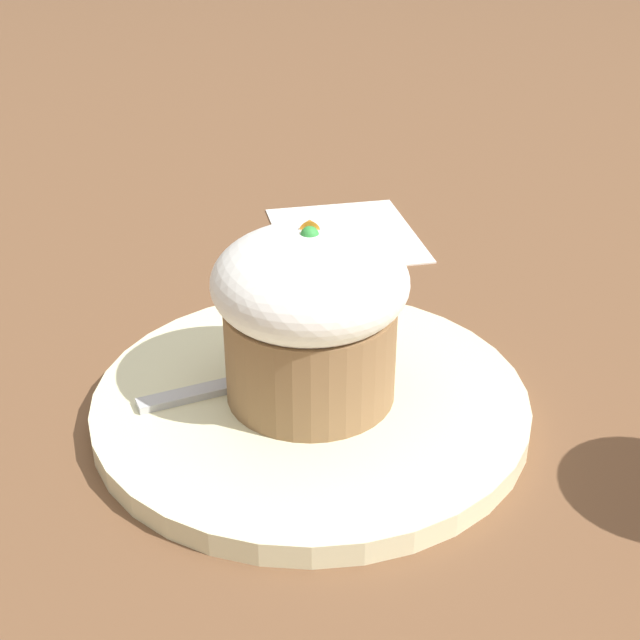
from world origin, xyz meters
name	(u,v)px	position (x,y,z in m)	size (l,w,h in m)	color
ground_plane	(311,413)	(0.00, 0.00, 0.00)	(4.00, 4.00, 0.00)	brown
dessert_plate	(311,403)	(0.00, 0.00, 0.01)	(0.23, 0.23, 0.01)	beige
carrot_cake	(320,310)	(0.00, 0.00, 0.06)	(0.10, 0.10, 0.09)	olive
spoon	(274,378)	(0.01, 0.02, 0.02)	(0.06, 0.11, 0.01)	#B7B7BC
paper_napkin	(346,234)	(0.23, -0.03, 0.00)	(0.14, 0.12, 0.00)	white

